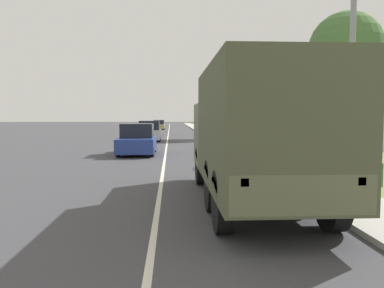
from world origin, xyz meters
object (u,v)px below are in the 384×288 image
(car_fourth_ahead, at_px, (159,125))
(military_truck, at_px, (253,132))
(car_nearest_ahead, at_px, (137,141))
(lamp_post, at_px, (346,7))
(car_second_ahead, at_px, (149,132))
(car_third_ahead, at_px, (150,129))

(car_fourth_ahead, bearing_deg, military_truck, -85.58)
(car_nearest_ahead, bearing_deg, lamp_post, -61.88)
(car_nearest_ahead, height_order, lamp_post, lamp_post)
(car_second_ahead, height_order, car_fourth_ahead, car_second_ahead)
(car_nearest_ahead, relative_size, car_fourth_ahead, 0.95)
(military_truck, bearing_deg, lamp_post, 9.99)
(car_third_ahead, bearing_deg, lamp_post, -78.58)
(car_second_ahead, bearing_deg, car_third_ahead, 92.98)
(car_second_ahead, height_order, lamp_post, lamp_post)
(lamp_post, bearing_deg, military_truck, -170.01)
(car_nearest_ahead, height_order, car_third_ahead, car_nearest_ahead)
(military_truck, relative_size, car_fourth_ahead, 1.67)
(car_second_ahead, distance_m, car_third_ahead, 10.35)
(military_truck, xyz_separation_m, lamp_post, (2.33, 0.41, 3.02))
(car_third_ahead, height_order, lamp_post, lamp_post)
(military_truck, height_order, car_third_ahead, military_truck)
(military_truck, relative_size, lamp_post, 0.92)
(car_second_ahead, bearing_deg, lamp_post, -74.80)
(car_nearest_ahead, xyz_separation_m, lamp_post, (6.08, -11.38, 3.99))
(car_nearest_ahead, distance_m, car_third_ahead, 21.20)
(military_truck, height_order, lamp_post, lamp_post)
(military_truck, bearing_deg, car_nearest_ahead, 107.65)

